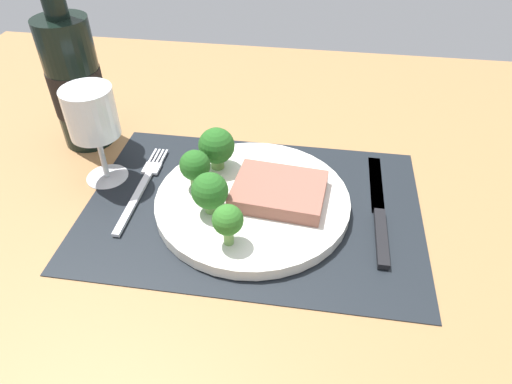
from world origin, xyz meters
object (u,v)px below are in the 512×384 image
Objects in this scene: knife at (379,214)px; wine_glass at (92,118)px; steak at (279,191)px; fork at (142,187)px; plate at (253,201)px; wine_bottle at (75,81)px.

knife is 40.45cm from wine_glass.
wine_glass reaches higher than steak.
wine_glass reaches higher than fork.
steak is at bearing -178.64° from knife.
wine_glass reaches higher than plate.
fork is at bearing 174.99° from plate.
plate is at bearing -171.76° from steak.
plate reaches higher than knife.
steak is at bearing 0.40° from fork.
knife reaches higher than fork.
knife is at bearing -14.72° from wine_bottle.
wine_bottle is at bearing 141.77° from fork.
plate is 32.95cm from wine_bottle.
wine_bottle is (-12.72, 11.17, 10.03)cm from fork.
steak is 0.40× the size of wine_bottle.
wine_bottle is at bearing 156.49° from plate.
fork is 1.33× the size of wine_glass.
steak is 26.88cm from wine_glass.
plate is 16.98cm from knife.
wine_glass is at bearing 165.06° from fork.
knife is at bearing 1.79° from plate.
fork is at bearing 177.34° from steak.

